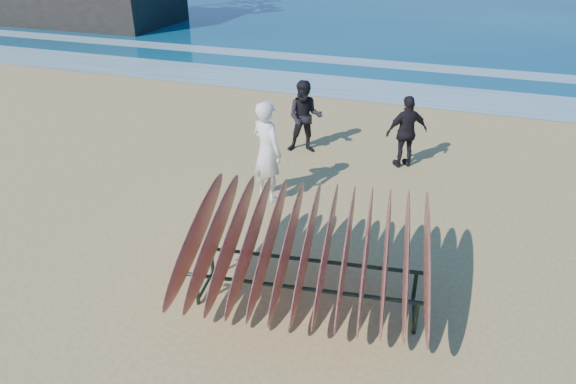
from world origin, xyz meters
name	(u,v)px	position (x,y,z in m)	size (l,w,h in m)	color
ground	(271,269)	(0.00, 0.00, 0.00)	(120.00, 120.00, 0.00)	tan
foam_near	(384,91)	(0.00, 10.00, 0.01)	(160.00, 160.00, 0.00)	white
foam_far	(400,65)	(0.00, 13.50, 0.01)	(160.00, 160.00, 0.00)	white
surfboard_rack	(307,247)	(0.75, -0.57, 0.93)	(3.50, 3.04, 1.53)	black
person_white	(267,152)	(-0.89, 2.16, 0.97)	(0.71, 0.47, 1.94)	white
person_dark_a	(305,117)	(-0.92, 4.58, 0.84)	(0.81, 0.63, 1.67)	black
person_dark_b	(407,132)	(1.38, 4.52, 0.79)	(0.93, 0.39, 1.58)	black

